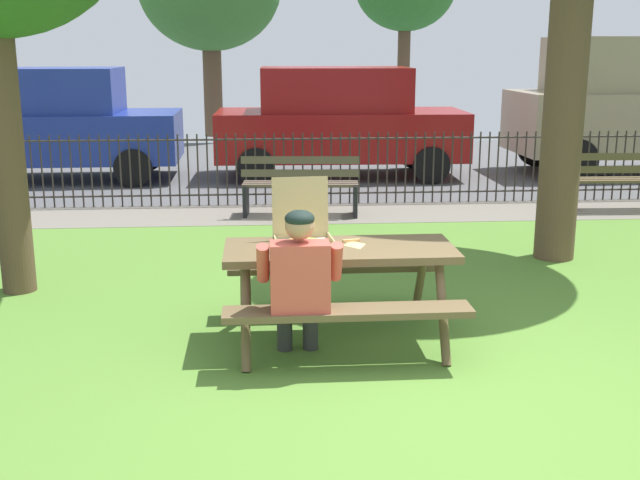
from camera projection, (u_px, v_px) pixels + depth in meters
ground at (405, 331)px, 6.54m from camera, size 28.00×10.89×0.02m
cobblestone_walkway at (345, 213)px, 11.13m from camera, size 28.00×1.40×0.01m
street_asphalt at (321, 166)px, 15.62m from camera, size 28.00×7.86×0.01m
picnic_table_foreground at (339, 268)px, 6.19m from camera, size 1.81×1.49×0.79m
pizza_box_open at (303, 232)px, 6.22m from camera, size 0.49×0.53×0.51m
pizza_slice_on_table at (354, 243)px, 6.23m from camera, size 0.17×0.24×0.02m
adult_at_table at (299, 280)px, 5.66m from camera, size 0.61×0.59×1.19m
iron_fence_streetside at (340, 168)px, 11.68m from camera, size 22.83×0.03×1.06m
park_bench_center at (300, 186)px, 10.85m from camera, size 1.63×0.59×0.85m
park_bench_right at (623, 182)px, 11.18m from camera, size 1.62×0.52×0.85m
parked_car_far_left at (49, 123)px, 13.69m from camera, size 4.42×1.95×1.94m
parked_car_left at (339, 121)px, 14.05m from camera, size 4.44×2.00×1.94m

